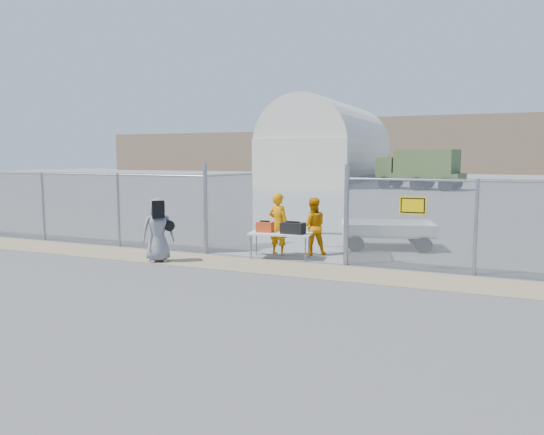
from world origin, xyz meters
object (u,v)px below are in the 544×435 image
at_px(security_worker_left, 278,224).
at_px(utility_trailer, 387,234).
at_px(folding_table, 280,246).
at_px(security_worker_right, 313,226).
at_px(visitor, 158,230).

bearing_deg(security_worker_left, utility_trailer, -122.81).
distance_m(folding_table, security_worker_left, 0.70).
distance_m(security_worker_right, visitor, 4.14).
relative_size(security_worker_right, visitor, 0.96).
distance_m(folding_table, visitor, 3.20).
bearing_deg(security_worker_right, utility_trailer, -158.63).
relative_size(security_worker_left, security_worker_right, 1.08).
bearing_deg(utility_trailer, folding_table, -146.86).
distance_m(folding_table, security_worker_right, 1.13).
relative_size(folding_table, utility_trailer, 0.47).
xyz_separation_m(folding_table, security_worker_right, (0.61, 0.84, 0.45)).
height_order(folding_table, utility_trailer, utility_trailer).
xyz_separation_m(security_worker_left, security_worker_right, (0.84, 0.42, -0.06)).
bearing_deg(folding_table, utility_trailer, 39.81).
relative_size(folding_table, security_worker_right, 1.02).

